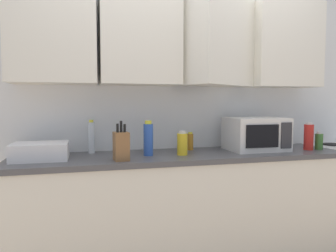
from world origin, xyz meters
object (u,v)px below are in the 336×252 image
(bottle_amber_vinegar, at_px, (190,141))
(bottle_red_sauce, at_px, (309,137))
(bottle_white_jar, at_px, (277,136))
(dish_rack, at_px, (41,151))
(bottle_blue_cleaner, at_px, (148,139))
(bottle_yellow_mustard, at_px, (182,144))
(knife_block, at_px, (121,146))
(bottle_clear_tall, at_px, (91,137))
(microwave, at_px, (256,134))
(bottle_green_oil, at_px, (319,141))

(bottle_amber_vinegar, relative_size, bottle_red_sauce, 0.66)
(bottle_white_jar, relative_size, bottle_red_sauce, 0.87)
(dish_rack, height_order, bottle_blue_cleaner, bottle_blue_cleaner)
(bottle_yellow_mustard, bearing_deg, bottle_blue_cleaner, 170.58)
(bottle_red_sauce, bearing_deg, knife_block, -176.82)
(bottle_white_jar, bearing_deg, bottle_blue_cleaner, -169.85)
(dish_rack, distance_m, bottle_blue_cleaner, 0.78)
(bottle_blue_cleaner, bearing_deg, dish_rack, 178.14)
(bottle_blue_cleaner, relative_size, bottle_clear_tall, 1.00)
(knife_block, bearing_deg, bottle_amber_vinegar, 28.58)
(bottle_red_sauce, height_order, bottle_clear_tall, bottle_clear_tall)
(microwave, relative_size, bottle_amber_vinegar, 3.10)
(knife_block, height_order, bottle_green_oil, knife_block)
(bottle_yellow_mustard, distance_m, bottle_clear_tall, 0.74)
(bottle_yellow_mustard, height_order, bottle_white_jar, bottle_white_jar)
(dish_rack, bearing_deg, microwave, 0.54)
(microwave, bearing_deg, bottle_white_jar, 29.25)
(bottle_amber_vinegar, relative_size, bottle_blue_cleaner, 0.57)
(bottle_yellow_mustard, bearing_deg, microwave, 7.03)
(knife_block, relative_size, bottle_yellow_mustard, 1.50)
(bottle_blue_cleaner, distance_m, bottle_clear_tall, 0.48)
(bottle_green_oil, relative_size, bottle_amber_vinegar, 1.01)
(bottle_red_sauce, bearing_deg, bottle_blue_cleaner, 177.38)
(bottle_yellow_mustard, relative_size, bottle_blue_cleaner, 0.69)
(bottle_red_sauce, bearing_deg, bottle_yellow_mustard, 178.96)
(bottle_yellow_mustard, xyz_separation_m, bottle_green_oil, (1.24, -0.02, -0.02))
(bottle_red_sauce, bearing_deg, bottle_clear_tall, 170.84)
(bottle_green_oil, relative_size, bottle_blue_cleaner, 0.58)
(microwave, height_order, dish_rack, microwave)
(dish_rack, relative_size, bottle_yellow_mustard, 2.03)
(microwave, xyz_separation_m, bottle_yellow_mustard, (-0.69, -0.08, -0.05))
(knife_block, bearing_deg, bottle_clear_tall, 117.05)
(microwave, distance_m, bottle_green_oil, 0.57)
(dish_rack, height_order, bottle_green_oil, bottle_green_oil)
(bottle_amber_vinegar, bearing_deg, bottle_red_sauce, -14.29)
(bottle_green_oil, bearing_deg, bottle_blue_cleaner, 177.41)
(bottle_amber_vinegar, bearing_deg, bottle_white_jar, 2.68)
(bottle_white_jar, relative_size, bottle_blue_cleaner, 0.76)
(bottle_white_jar, height_order, bottle_amber_vinegar, bottle_white_jar)
(dish_rack, height_order, bottle_amber_vinegar, bottle_amber_vinegar)
(bottle_amber_vinegar, relative_size, bottle_clear_tall, 0.57)
(bottle_white_jar, bearing_deg, bottle_red_sauce, -69.25)
(bottle_white_jar, xyz_separation_m, bottle_amber_vinegar, (-0.88, -0.04, -0.02))
(bottle_green_oil, bearing_deg, bottle_red_sauce, 177.78)
(dish_rack, xyz_separation_m, bottle_green_oil, (2.28, -0.09, 0.01))
(bottle_white_jar, xyz_separation_m, bottle_red_sauce, (0.11, -0.29, 0.02))
(bottle_yellow_mustard, height_order, bottle_blue_cleaner, bottle_blue_cleaner)
(dish_rack, bearing_deg, bottle_red_sauce, -2.34)
(microwave, xyz_separation_m, knife_block, (-1.18, -0.20, -0.04))
(microwave, distance_m, bottle_red_sauce, 0.46)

